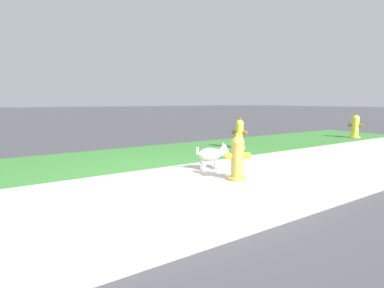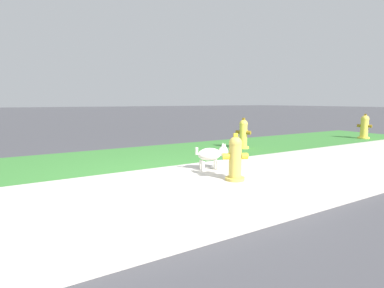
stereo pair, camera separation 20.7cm
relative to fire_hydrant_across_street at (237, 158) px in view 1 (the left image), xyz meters
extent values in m
plane|color=#424247|center=(-0.86, 0.02, -0.32)|extent=(120.00, 120.00, 0.00)
cube|color=#BCB7AD|center=(-0.86, 0.02, -0.32)|extent=(18.00, 2.53, 0.01)
cube|color=#387A33|center=(-0.86, 2.50, -0.32)|extent=(18.00, 2.42, 0.01)
cube|color=#BCB7AD|center=(-0.86, -1.32, -0.26)|extent=(18.00, 0.16, 0.12)
cylinder|color=gold|center=(0.00, -0.01, -0.30)|extent=(0.27, 0.27, 0.05)
cylinder|color=gold|center=(0.00, -0.01, -0.03)|extent=(0.18, 0.18, 0.49)
sphere|color=gold|center=(0.00, -0.01, 0.22)|extent=(0.18, 0.18, 0.18)
cube|color=yellow|center=(0.00, -0.01, 0.33)|extent=(0.07, 0.07, 0.06)
cylinder|color=yellow|center=(-0.12, 0.05, 0.03)|extent=(0.12, 0.12, 0.09)
cylinder|color=yellow|center=(0.12, -0.06, 0.03)|extent=(0.12, 0.12, 0.09)
cylinder|color=yellow|center=(0.06, 0.12, 0.03)|extent=(0.15, 0.14, 0.12)
cylinder|color=yellow|center=(2.03, 2.19, -0.30)|extent=(0.29, 0.29, 0.05)
cylinder|color=yellow|center=(2.03, 2.19, 0.00)|extent=(0.18, 0.18, 0.54)
sphere|color=yellow|center=(2.03, 2.19, 0.27)|extent=(0.19, 0.19, 0.19)
cube|color=olive|center=(2.03, 2.19, 0.38)|extent=(0.08, 0.08, 0.06)
cylinder|color=olive|center=(1.96, 2.31, 0.06)|extent=(0.12, 0.12, 0.09)
cylinder|color=olive|center=(2.09, 2.07, 0.06)|extent=(0.12, 0.12, 0.09)
cylinder|color=olive|center=(2.15, 2.25, 0.06)|extent=(0.15, 0.15, 0.12)
cylinder|color=yellow|center=(6.40, 1.77, -0.30)|extent=(0.33, 0.33, 0.05)
cylinder|color=yellow|center=(6.40, 1.77, 0.00)|extent=(0.21, 0.21, 0.54)
sphere|color=yellow|center=(6.40, 1.77, 0.27)|extent=(0.22, 0.22, 0.22)
cube|color=olive|center=(6.40, 1.77, 0.40)|extent=(0.07, 0.07, 0.06)
cylinder|color=olive|center=(6.35, 1.92, 0.06)|extent=(0.12, 0.12, 0.09)
cylinder|color=olive|center=(6.46, 1.63, 0.06)|extent=(0.12, 0.12, 0.09)
cylinder|color=olive|center=(6.55, 1.83, 0.06)|extent=(0.13, 0.15, 0.12)
ellipsoid|color=silver|center=(0.06, 0.73, -0.06)|extent=(0.43, 0.31, 0.20)
sphere|color=silver|center=(0.29, 0.66, -0.02)|extent=(0.16, 0.16, 0.16)
sphere|color=black|center=(0.36, 0.63, -0.03)|extent=(0.03, 0.03, 0.03)
cone|color=silver|center=(0.31, 0.70, 0.08)|extent=(0.07, 0.07, 0.07)
cone|color=silver|center=(0.28, 0.61, 0.08)|extent=(0.07, 0.07, 0.07)
cylinder|color=silver|center=(0.19, 0.74, -0.24)|extent=(0.06, 0.06, 0.16)
cylinder|color=silver|center=(0.16, 0.64, -0.24)|extent=(0.06, 0.06, 0.16)
cylinder|color=silver|center=(-0.04, 0.82, -0.24)|extent=(0.06, 0.06, 0.16)
cylinder|color=silver|center=(-0.08, 0.71, -0.24)|extent=(0.06, 0.06, 0.16)
cylinder|color=silver|center=(-0.15, 0.79, 0.00)|extent=(0.05, 0.05, 0.11)
camera|label=1|loc=(-2.83, -3.12, 0.80)|focal=28.00mm
camera|label=2|loc=(-2.65, -3.23, 0.80)|focal=28.00mm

